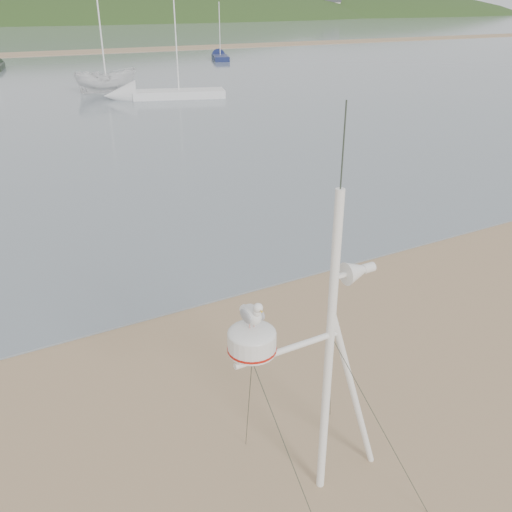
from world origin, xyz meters
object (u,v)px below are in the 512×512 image
mast_rig (323,418)px  sailboat_white_near (146,95)px  sailboat_blue_far (219,56)px  boat_white (104,61)px

mast_rig → sailboat_white_near: bearing=75.0°
sailboat_white_near → sailboat_blue_far: sailboat_white_near is taller
boat_white → sailboat_white_near: sailboat_white_near is taller
boat_white → mast_rig: bearing=-177.7°
boat_white → sailboat_blue_far: sailboat_blue_far is taller
sailboat_blue_far → sailboat_white_near: bearing=-125.5°
mast_rig → sailboat_white_near: size_ratio=0.62×
boat_white → sailboat_white_near: size_ratio=0.52×
boat_white → sailboat_blue_far: 26.51m
sailboat_white_near → sailboat_blue_far: size_ratio=1.23×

